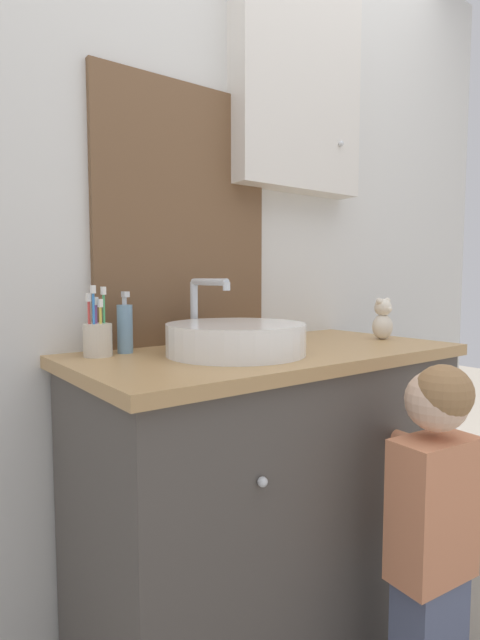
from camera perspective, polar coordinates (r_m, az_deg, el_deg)
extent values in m
cube|color=silver|center=(1.75, -3.43, 9.57)|extent=(3.20, 0.06, 2.50)
cube|color=brown|center=(1.66, -6.31, 10.30)|extent=(0.63, 0.02, 0.92)
cube|color=#B2C1CC|center=(1.65, -6.21, 10.31)|extent=(0.57, 0.01, 0.86)
cube|color=silver|center=(2.02, 6.68, 24.92)|extent=(0.57, 0.10, 0.74)
sphere|color=silver|center=(2.04, 11.49, 19.15)|extent=(0.02, 0.02, 0.02)
cube|color=#4C4742|center=(1.64, 3.41, -19.63)|extent=(1.14, 0.55, 0.86)
cube|color=tan|center=(1.51, 3.50, -4.03)|extent=(1.18, 0.59, 0.03)
sphere|color=silver|center=(1.19, 2.59, -18.00)|extent=(0.02, 0.02, 0.02)
sphere|color=silver|center=(1.57, 18.08, -12.63)|extent=(0.02, 0.02, 0.02)
cylinder|color=white|center=(1.40, -0.48, -2.17)|extent=(0.39, 0.39, 0.09)
cylinder|color=silver|center=(1.39, -0.48, -0.53)|extent=(0.32, 0.32, 0.01)
cylinder|color=silver|center=(1.57, -5.27, 0.69)|extent=(0.02, 0.02, 0.20)
cylinder|color=silver|center=(1.50, -3.52, 4.36)|extent=(0.02, 0.18, 0.02)
cylinder|color=silver|center=(1.42, -1.56, 3.86)|extent=(0.02, 0.02, 0.02)
sphere|color=white|center=(1.64, -2.04, -1.47)|extent=(0.05, 0.05, 0.05)
cylinder|color=beige|center=(1.42, -15.95, -2.22)|extent=(0.08, 0.08, 0.09)
cylinder|color=#47B26B|center=(1.42, -15.28, 0.08)|extent=(0.01, 0.01, 0.18)
cube|color=white|center=(1.42, -15.35, 3.25)|extent=(0.01, 0.02, 0.02)
cylinder|color=#8E56B7|center=(1.42, -16.12, -0.50)|extent=(0.01, 0.01, 0.15)
cube|color=white|center=(1.42, -16.18, 2.10)|extent=(0.01, 0.02, 0.02)
cylinder|color=#D6423D|center=(1.41, -16.85, -0.35)|extent=(0.01, 0.01, 0.16)
cube|color=white|center=(1.41, -16.92, 2.48)|extent=(0.01, 0.02, 0.02)
cylinder|color=#3884DB|center=(1.40, -16.37, 0.08)|extent=(0.01, 0.01, 0.18)
cube|color=white|center=(1.40, -16.45, 3.38)|extent=(0.01, 0.02, 0.02)
cylinder|color=#E5CC4C|center=(1.41, -15.63, -0.66)|extent=(0.01, 0.01, 0.14)
cube|color=white|center=(1.40, -15.69, 1.87)|extent=(0.01, 0.02, 0.02)
cylinder|color=#6B93B2|center=(1.46, -13.02, -1.01)|extent=(0.04, 0.04, 0.14)
cylinder|color=silver|center=(1.45, -13.08, 2.14)|extent=(0.01, 0.01, 0.02)
cube|color=silver|center=(1.45, -12.97, 2.88)|extent=(0.02, 0.02, 0.02)
cube|color=tan|center=(1.43, 21.19, -19.45)|extent=(0.23, 0.14, 0.36)
sphere|color=beige|center=(1.34, 21.56, -8.56)|extent=(0.15, 0.15, 0.15)
sphere|color=#997047|center=(1.32, 22.23, -7.78)|extent=(0.14, 0.14, 0.14)
cylinder|color=tan|center=(1.56, 17.20, -12.68)|extent=(0.07, 0.28, 0.05)
cylinder|color=#47B26B|center=(1.64, 13.60, -10.29)|extent=(0.01, 0.05, 0.12)
ellipsoid|color=beige|center=(1.81, 15.98, -0.75)|extent=(0.08, 0.06, 0.09)
sphere|color=beige|center=(1.81, 16.03, 1.39)|extent=(0.06, 0.06, 0.06)
sphere|color=beige|center=(1.79, 15.62, 2.08)|extent=(0.02, 0.02, 0.02)
sphere|color=beige|center=(1.83, 16.47, 2.11)|extent=(0.02, 0.02, 0.02)
sphere|color=silver|center=(1.79, 16.68, 1.20)|extent=(0.02, 0.02, 0.02)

